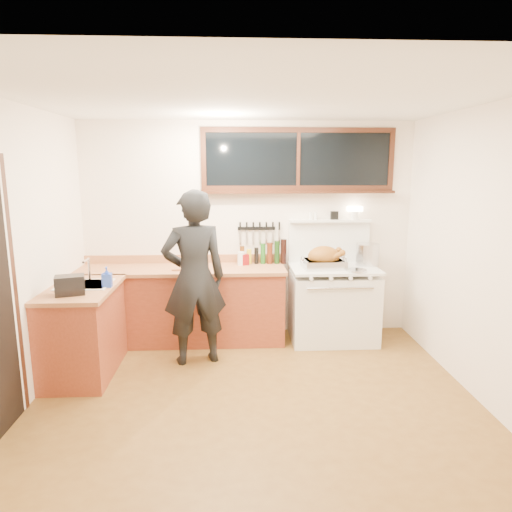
{
  "coord_description": "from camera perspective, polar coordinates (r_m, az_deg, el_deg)",
  "views": [
    {
      "loc": [
        -0.18,
        -3.8,
        2.07
      ],
      "look_at": [
        0.05,
        0.85,
        1.15
      ],
      "focal_mm": 32.0,
      "sensor_mm": 36.0,
      "label": 1
    }
  ],
  "objects": [
    {
      "name": "ground_plane",
      "position": [
        4.34,
        -0.1,
        -17.47
      ],
      "size": [
        4.0,
        3.5,
        0.02
      ],
      "primitive_type": "cube",
      "color": "brown"
    },
    {
      "name": "room_shell",
      "position": [
        3.83,
        -0.11,
        4.87
      ],
      "size": [
        4.1,
        3.6,
        2.65
      ],
      "color": "white",
      "rests_on": "ground"
    },
    {
      "name": "counter_back",
      "position": [
        5.53,
        -9.19,
        -5.96
      ],
      "size": [
        2.44,
        0.64,
        1.0
      ],
      "color": "maroon",
      "rests_on": "ground"
    },
    {
      "name": "counter_left",
      "position": [
        4.95,
        -20.76,
        -8.65
      ],
      "size": [
        0.64,
        1.09,
        0.9
      ],
      "color": "maroon",
      "rests_on": "ground"
    },
    {
      "name": "sink_unit",
      "position": [
        4.9,
        -20.59,
        -4.01
      ],
      "size": [
        0.5,
        0.45,
        0.37
      ],
      "color": "white",
      "rests_on": "counter_left"
    },
    {
      "name": "vintage_stove",
      "position": [
        5.58,
        9.55,
        -5.67
      ],
      "size": [
        1.02,
        0.74,
        1.59
      ],
      "color": "white",
      "rests_on": "ground"
    },
    {
      "name": "back_window",
      "position": [
        5.58,
        5.3,
        11.06
      ],
      "size": [
        2.32,
        0.13,
        0.77
      ],
      "color": "black",
      "rests_on": "room_shell"
    },
    {
      "name": "knife_strip",
      "position": [
        5.59,
        0.27,
        3.36
      ],
      "size": [
        0.52,
        0.03,
        0.28
      ],
      "color": "black",
      "rests_on": "room_shell"
    },
    {
      "name": "man",
      "position": [
        4.81,
        -7.72,
        -2.75
      ],
      "size": [
        0.76,
        0.6,
        1.84
      ],
      "color": "black",
      "rests_on": "ground"
    },
    {
      "name": "soap_bottle",
      "position": [
        4.72,
        -18.14,
        -2.5
      ],
      "size": [
        0.1,
        0.1,
        0.2
      ],
      "color": "blue",
      "rests_on": "counter_left"
    },
    {
      "name": "toaster",
      "position": [
        4.56,
        -22.23,
        -3.39
      ],
      "size": [
        0.3,
        0.25,
        0.18
      ],
      "color": "black",
      "rests_on": "counter_left"
    },
    {
      "name": "cutting_board",
      "position": [
        5.37,
        -8.39,
        -0.97
      ],
      "size": [
        0.38,
        0.3,
        0.13
      ],
      "color": "#AC6D44",
      "rests_on": "counter_back"
    },
    {
      "name": "roast_turkey",
      "position": [
        5.37,
        8.51,
        -0.4
      ],
      "size": [
        0.52,
        0.39,
        0.26
      ],
      "color": "silver",
      "rests_on": "vintage_stove"
    },
    {
      "name": "stockpot",
      "position": [
        5.63,
        13.76,
        0.2
      ],
      "size": [
        0.36,
        0.36,
        0.26
      ],
      "color": "silver",
      "rests_on": "vintage_stove"
    },
    {
      "name": "saucepan",
      "position": [
        5.75,
        10.21,
        -0.2
      ],
      "size": [
        0.15,
        0.27,
        0.11
      ],
      "color": "silver",
      "rests_on": "vintage_stove"
    },
    {
      "name": "pot_lid",
      "position": [
        5.28,
        12.45,
        -1.76
      ],
      "size": [
        0.29,
        0.29,
        0.04
      ],
      "color": "silver",
      "rests_on": "vintage_stove"
    },
    {
      "name": "coffee_tin",
      "position": [
        5.49,
        -1.4,
        -0.45
      ],
      "size": [
        0.1,
        0.09,
        0.13
      ],
      "color": "maroon",
      "rests_on": "counter_back"
    },
    {
      "name": "pitcher",
      "position": [
        5.48,
        -1.88,
        -0.31
      ],
      "size": [
        0.11,
        0.11,
        0.16
      ],
      "color": "white",
      "rests_on": "counter_back"
    },
    {
      "name": "bottle_cluster",
      "position": [
        5.55,
        1.43,
        0.33
      ],
      "size": [
        0.57,
        0.07,
        0.3
      ],
      "color": "black",
      "rests_on": "counter_back"
    }
  ]
}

